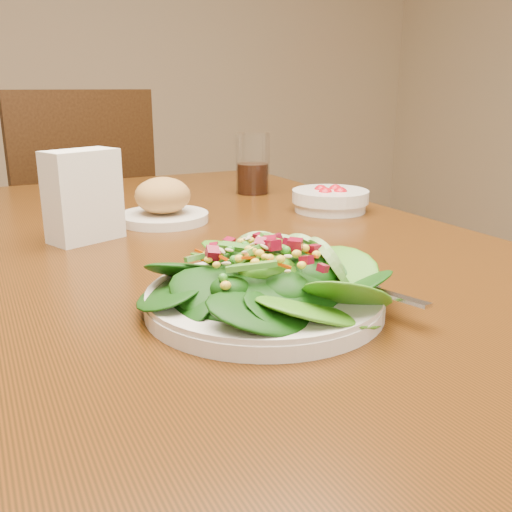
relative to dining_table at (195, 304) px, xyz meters
The scene contains 7 objects.
dining_table is the anchor object (origin of this frame).
chair_far 1.05m from the dining_table, 90.73° to the left, with size 0.52×0.52×0.98m.
salad_plate 0.32m from the dining_table, 93.83° to the right, with size 0.26×0.26×0.07m.
bread_plate 0.21m from the dining_table, 88.42° to the left, with size 0.16×0.16×0.08m.
tomato_bowl 0.36m from the dining_table, 17.83° to the left, with size 0.15×0.15×0.05m.
drinking_glass 0.47m from the dining_table, 51.56° to the left, with size 0.08×0.08×0.13m.
napkin_holder 0.25m from the dining_table, 146.85° to the left, with size 0.12×0.10×0.14m.
Camera 1 is at (-0.30, -0.81, 0.98)m, focal length 40.00 mm.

